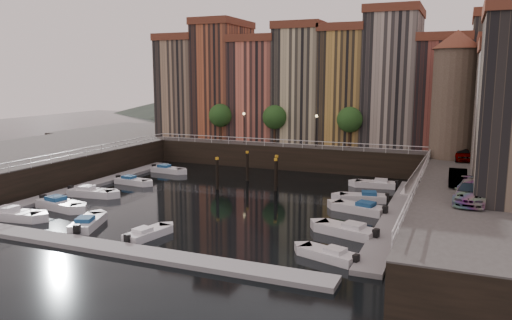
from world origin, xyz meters
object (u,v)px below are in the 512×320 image
at_px(mooring_pilings, 254,172).
at_px(car_c, 471,194).
at_px(boat_left_2, 91,192).
at_px(car_b, 458,178).
at_px(corner_tower, 454,93).
at_px(car_a, 462,155).
at_px(boat_left_1, 60,204).
at_px(boat_left_0, 13,215).
at_px(gangway, 418,173).

xyz_separation_m(mooring_pilings, car_c, (21.50, -11.68, 2.11)).
distance_m(boat_left_2, car_b, 34.54).
xyz_separation_m(corner_tower, car_c, (1.87, -20.66, -6.44)).
bearing_deg(corner_tower, car_a, -51.24).
relative_size(mooring_pilings, boat_left_1, 1.20).
xyz_separation_m(boat_left_2, car_a, (34.33, 17.87, 3.33)).
bearing_deg(boat_left_2, boat_left_1, -88.39).
xyz_separation_m(corner_tower, boat_left_0, (-33.52, -28.42, -9.80)).
relative_size(gangway, car_c, 1.59).
xyz_separation_m(gangway, car_a, (4.07, 3.04, 1.80)).
bearing_deg(car_b, mooring_pilings, 162.41).
xyz_separation_m(mooring_pilings, car_b, (20.56, -5.83, 2.00)).
relative_size(corner_tower, boat_left_2, 2.73).
distance_m(boat_left_1, car_b, 34.83).
distance_m(gangway, car_a, 5.39).
relative_size(boat_left_0, car_b, 1.31).
bearing_deg(car_c, boat_left_2, -177.94).
distance_m(corner_tower, car_c, 21.72).
bearing_deg(boat_left_2, mooring_pilings, 30.71).
xyz_separation_m(boat_left_2, car_b, (34.09, 4.52, 3.27)).
distance_m(corner_tower, car_b, 16.22).
bearing_deg(car_b, boat_left_2, -174.22).
distance_m(boat_left_0, car_a, 44.06).
bearing_deg(car_b, gangway, 108.63).
height_order(boat_left_2, car_a, car_a).
relative_size(corner_tower, boat_left_1, 2.60).
bearing_deg(car_c, boat_left_1, -169.74).
bearing_deg(boat_left_0, gangway, 29.66).
relative_size(corner_tower, car_a, 3.28).
xyz_separation_m(mooring_pilings, boat_left_1, (-12.80, -15.29, -1.25)).
bearing_deg(gangway, boat_left_1, -146.20).
relative_size(corner_tower, car_b, 3.48).
height_order(mooring_pilings, car_a, car_a).
bearing_deg(boat_left_2, car_a, 20.79).
xyz_separation_m(gangway, car_c, (4.77, -16.16, 1.84)).
bearing_deg(gangway, car_a, 36.78).
bearing_deg(mooring_pilings, car_c, -28.50).
relative_size(boat_left_0, boat_left_1, 0.98).
xyz_separation_m(car_b, car_c, (0.94, -5.85, 0.10)).
bearing_deg(car_a, corner_tower, 119.60).
bearing_deg(gangway, corner_tower, 57.20).
height_order(boat_left_0, car_c, car_c).
distance_m(mooring_pilings, boat_left_2, 17.07).
bearing_deg(car_c, gangway, 110.69).
xyz_separation_m(boat_left_1, car_c, (34.30, 3.62, 3.36)).
distance_m(boat_left_0, car_c, 36.39).
bearing_deg(car_b, boat_left_0, -160.21).
height_order(corner_tower, car_c, corner_tower).
bearing_deg(boat_left_1, boat_left_2, 108.11).
xyz_separation_m(boat_left_0, car_c, (35.39, 7.77, 3.36)).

